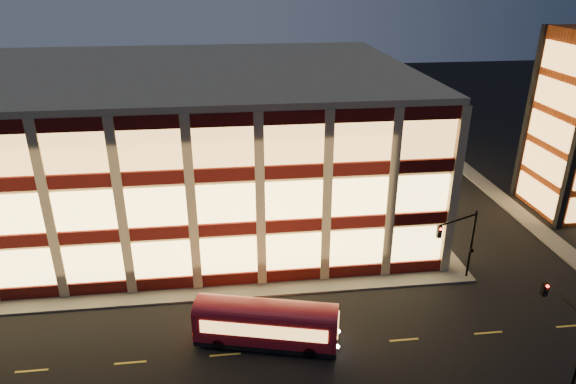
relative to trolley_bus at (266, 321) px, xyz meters
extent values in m
plane|color=black|center=(-6.76, 5.15, -1.76)|extent=(200.00, 200.00, 0.00)
cube|color=#514F4C|center=(-9.76, 6.15, -1.68)|extent=(54.00, 2.00, 0.15)
cube|color=#514F4C|center=(16.24, 22.15, -1.68)|extent=(2.00, 30.00, 0.15)
cube|color=#514F4C|center=(27.24, 22.15, -1.68)|extent=(2.00, 30.00, 0.15)
cube|color=tan|center=(-9.76, 22.15, 5.24)|extent=(50.00, 30.00, 14.00)
cube|color=tan|center=(-9.76, 22.15, 12.49)|extent=(50.40, 30.40, 0.50)
cube|color=#470C0A|center=(-9.76, 7.03, -1.11)|extent=(50.10, 0.25, 1.00)
cube|color=#FFCF6B|center=(-9.76, 7.05, 0.99)|extent=(49.00, 0.20, 3.00)
cube|color=#470C0A|center=(15.36, 22.15, -1.11)|extent=(0.25, 30.10, 1.00)
cube|color=#FFCF6B|center=(15.34, 22.15, 0.99)|extent=(0.20, 29.00, 3.00)
cube|color=#470C0A|center=(-9.76, 7.03, 3.29)|extent=(50.10, 0.25, 1.00)
cube|color=#FFCF6B|center=(-9.76, 7.05, 5.39)|extent=(49.00, 0.20, 3.00)
cube|color=#470C0A|center=(15.36, 22.15, 3.29)|extent=(0.25, 30.10, 1.00)
cube|color=#FFCF6B|center=(15.34, 22.15, 5.39)|extent=(0.20, 29.00, 3.00)
cube|color=#470C0A|center=(-9.76, 7.03, 7.69)|extent=(50.10, 0.25, 1.00)
cube|color=#FFCF6B|center=(-9.76, 7.05, 9.79)|extent=(49.00, 0.20, 3.00)
cube|color=#470C0A|center=(15.36, 22.15, 7.69)|extent=(0.25, 30.10, 1.00)
cube|color=#FFCF6B|center=(15.34, 22.15, 9.79)|extent=(0.20, 29.00, 3.00)
cube|color=black|center=(29.24, 21.15, 7.24)|extent=(0.60, 0.60, 18.00)
cube|color=#ECA752|center=(29.16, 17.15, 0.04)|extent=(0.16, 6.60, 2.60)
cube|color=#ECA752|center=(29.16, 17.15, 3.44)|extent=(0.16, 6.60, 2.60)
cube|color=#ECA752|center=(29.16, 17.15, 6.84)|extent=(0.16, 6.60, 2.60)
cube|color=#ECA752|center=(29.16, 17.15, 10.24)|extent=(0.16, 6.60, 2.60)
cube|color=#ECA752|center=(29.16, 17.15, 13.64)|extent=(0.16, 6.60, 2.60)
cylinder|color=black|center=(16.74, 5.95, 1.24)|extent=(0.18, 0.18, 6.00)
cylinder|color=black|center=(14.99, 5.20, 3.94)|extent=(3.56, 1.63, 0.14)
cube|color=black|center=(13.24, 4.45, 3.44)|extent=(0.32, 0.32, 0.95)
sphere|color=#FF0C05|center=(13.24, 4.27, 3.74)|extent=(0.20, 0.20, 0.20)
cube|color=black|center=(16.74, 5.75, 0.84)|extent=(0.25, 0.18, 0.28)
cylinder|color=black|center=(16.74, -5.35, 3.94)|extent=(0.14, 4.00, 0.14)
cube|color=black|center=(16.74, -3.35, 3.44)|extent=(0.32, 0.32, 0.95)
sphere|color=#FF0C05|center=(16.74, -3.53, 3.74)|extent=(0.20, 0.20, 0.20)
cube|color=maroon|center=(0.00, 0.00, -0.17)|extent=(9.66, 4.61, 2.16)
cube|color=black|center=(0.00, 0.00, -1.43)|extent=(9.66, 4.61, 0.33)
cylinder|color=black|center=(-3.16, -0.25, -1.34)|extent=(0.89, 0.48, 0.84)
cylinder|color=black|center=(-2.65, 1.75, -1.34)|extent=(0.89, 0.48, 0.84)
cylinder|color=black|center=(2.65, -1.75, -1.34)|extent=(0.89, 0.48, 0.84)
cylinder|color=black|center=(3.16, 0.25, -1.34)|extent=(0.89, 0.48, 0.84)
cube|color=#ECA752|center=(-0.30, -1.16, 0.11)|extent=(8.00, 2.12, 0.94)
cube|color=#ECA752|center=(0.30, 1.16, 0.11)|extent=(8.00, 2.12, 0.94)
camera|label=1|loc=(-1.89, -27.36, 21.28)|focal=32.00mm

